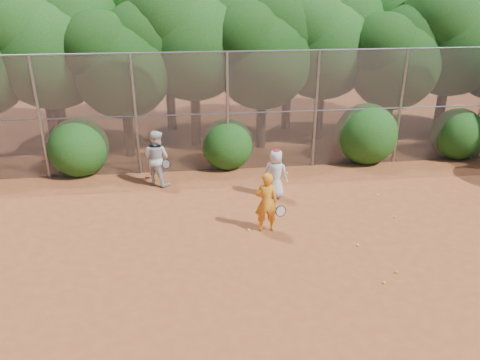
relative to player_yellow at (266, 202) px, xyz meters
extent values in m
plane|color=brown|center=(0.42, -1.62, -0.82)|extent=(80.00, 80.00, 0.00)
cylinder|color=gray|center=(-6.58, 4.38, 1.18)|extent=(0.09, 0.09, 4.00)
cylinder|color=gray|center=(-3.58, 4.38, 1.18)|extent=(0.09, 0.09, 4.00)
cylinder|color=gray|center=(-0.58, 4.38, 1.18)|extent=(0.09, 0.09, 4.00)
cylinder|color=gray|center=(2.42, 4.38, 1.18)|extent=(0.09, 0.09, 4.00)
cylinder|color=gray|center=(5.42, 4.38, 1.18)|extent=(0.09, 0.09, 4.00)
cylinder|color=gray|center=(0.42, 4.38, 3.18)|extent=(20.00, 0.05, 0.05)
cylinder|color=gray|center=(0.42, 4.38, 1.18)|extent=(20.00, 0.04, 0.04)
cube|color=slate|center=(0.42, 4.38, 1.18)|extent=(20.00, 0.02, 4.00)
cylinder|color=black|center=(-6.58, 6.88, 0.44)|extent=(0.38, 0.38, 2.52)
sphere|color=#164511|center=(-6.58, 6.88, 2.91)|extent=(4.03, 4.03, 4.03)
sphere|color=#164511|center=(-5.77, 7.28, 3.92)|extent=(3.23, 3.23, 3.23)
sphere|color=#164511|center=(-7.28, 6.58, 3.72)|extent=(3.02, 3.02, 3.02)
cylinder|color=black|center=(-4.08, 6.18, 0.26)|extent=(0.36, 0.36, 2.17)
sphere|color=black|center=(-4.08, 6.18, 2.39)|extent=(3.47, 3.47, 3.47)
sphere|color=black|center=(-3.38, 6.53, 3.26)|extent=(2.78, 2.78, 2.78)
sphere|color=black|center=(-4.69, 5.92, 3.09)|extent=(2.60, 2.60, 2.60)
cylinder|color=black|center=(-1.58, 7.18, 0.51)|extent=(0.39, 0.39, 2.66)
sphere|color=#164511|center=(-1.58, 7.18, 3.12)|extent=(4.26, 4.26, 4.26)
sphere|color=#164511|center=(-0.73, 7.61, 4.18)|extent=(3.40, 3.40, 3.40)
sphere|color=#164511|center=(-2.32, 6.86, 3.97)|extent=(3.19, 3.19, 3.19)
cylinder|color=black|center=(0.92, 6.58, 0.32)|extent=(0.37, 0.37, 2.27)
sphere|color=black|center=(0.92, 6.58, 2.55)|extent=(3.64, 3.64, 3.64)
sphere|color=black|center=(1.65, 6.94, 3.46)|extent=(2.91, 2.91, 2.91)
sphere|color=black|center=(0.28, 6.31, 3.27)|extent=(2.73, 2.73, 2.73)
cylinder|color=black|center=(3.42, 7.38, 0.40)|extent=(0.38, 0.38, 2.45)
sphere|color=#164511|center=(3.42, 7.38, 2.81)|extent=(3.92, 3.92, 3.92)
sphere|color=#164511|center=(4.21, 7.77, 3.79)|extent=(3.14, 3.14, 3.14)
sphere|color=#164511|center=(2.74, 7.09, 3.59)|extent=(2.94, 2.94, 2.94)
cylinder|color=black|center=(5.92, 6.38, 0.23)|extent=(0.36, 0.36, 2.10)
sphere|color=black|center=(5.92, 6.38, 2.29)|extent=(3.36, 3.36, 3.36)
sphere|color=black|center=(6.59, 6.72, 3.13)|extent=(2.69, 2.69, 2.69)
sphere|color=black|center=(5.33, 6.13, 2.96)|extent=(2.52, 2.52, 2.52)
cylinder|color=black|center=(8.42, 6.98, 0.47)|extent=(0.39, 0.39, 2.59)
sphere|color=#164511|center=(8.42, 6.98, 3.01)|extent=(4.14, 4.14, 4.14)
sphere|color=#164511|center=(9.25, 7.40, 4.05)|extent=(3.32, 3.32, 3.32)
sphere|color=#164511|center=(7.70, 6.67, 3.84)|extent=(3.11, 3.11, 3.11)
cylinder|color=black|center=(-7.58, 9.18, 0.49)|extent=(0.39, 0.39, 2.62)
sphere|color=#164511|center=(-7.58, 9.18, 3.06)|extent=(4.20, 4.20, 4.20)
sphere|color=#164511|center=(-6.74, 9.60, 4.11)|extent=(3.36, 3.36, 3.36)
sphere|color=#164511|center=(-8.31, 8.87, 3.90)|extent=(3.15, 3.15, 3.15)
cylinder|color=black|center=(-2.58, 9.38, 0.58)|extent=(0.40, 0.40, 2.80)
sphere|color=#164511|center=(-2.58, 9.38, 3.32)|extent=(4.48, 4.48, 4.48)
sphere|color=#164511|center=(-1.68, 9.83, 4.44)|extent=(3.58, 3.58, 3.58)
sphere|color=#164511|center=(-3.36, 9.04, 4.22)|extent=(3.36, 3.36, 3.36)
cylinder|color=black|center=(2.42, 8.98, 0.44)|extent=(0.38, 0.38, 2.52)
sphere|color=#164511|center=(2.42, 8.98, 2.91)|extent=(4.03, 4.03, 4.03)
sphere|color=#164511|center=(3.23, 9.38, 3.92)|extent=(3.23, 3.23, 3.23)
sphere|color=#164511|center=(1.72, 8.68, 3.72)|extent=(3.02, 3.02, 3.02)
cylinder|color=black|center=(6.92, 9.58, 0.54)|extent=(0.40, 0.40, 2.73)
sphere|color=#164511|center=(6.92, 9.58, 3.22)|extent=(4.37, 4.37, 4.37)
sphere|color=#164511|center=(7.79, 10.02, 4.31)|extent=(3.49, 3.49, 3.49)
sphere|color=#164511|center=(6.16, 9.25, 4.09)|extent=(3.28, 3.28, 3.28)
sphere|color=#164511|center=(-5.58, 4.68, 0.18)|extent=(2.00, 2.00, 2.00)
sphere|color=#164511|center=(-0.58, 4.68, 0.08)|extent=(1.80, 1.80, 1.80)
sphere|color=#164511|center=(4.42, 4.68, 0.28)|extent=(2.20, 2.20, 2.20)
sphere|color=#164511|center=(7.92, 4.68, 0.13)|extent=(1.90, 1.90, 1.90)
imported|color=orange|center=(0.00, 0.00, 0.00)|extent=(0.60, 0.39, 1.64)
torus|color=black|center=(0.35, -0.20, -0.17)|extent=(0.31, 0.15, 0.30)
cylinder|color=black|center=(0.29, 0.01, -0.21)|extent=(0.10, 0.28, 0.08)
imported|color=silver|center=(0.63, 2.00, -0.06)|extent=(0.88, 0.77, 1.52)
ellipsoid|color=#A61723|center=(0.63, 2.00, 0.66)|extent=(0.22, 0.22, 0.13)
sphere|color=yellow|center=(0.93, 1.80, 0.03)|extent=(0.07, 0.07, 0.07)
imported|color=silver|center=(-2.94, 3.38, 0.08)|extent=(1.11, 1.05, 1.80)
torus|color=black|center=(-2.64, 3.08, -0.02)|extent=(0.33, 0.26, 0.29)
cylinder|color=black|center=(-2.54, 3.26, -0.10)|extent=(0.16, 0.25, 0.13)
sphere|color=yellow|center=(2.14, -1.07, -0.79)|extent=(0.07, 0.07, 0.07)
sphere|color=yellow|center=(3.68, 0.25, -0.79)|extent=(0.07, 0.07, 0.07)
sphere|color=yellow|center=(2.17, -2.63, -0.79)|extent=(0.07, 0.07, 0.07)
sphere|color=yellow|center=(-0.46, 0.01, -0.79)|extent=(0.07, 0.07, 0.07)
sphere|color=yellow|center=(3.77, 1.67, -0.79)|extent=(0.07, 0.07, 0.07)
sphere|color=yellow|center=(2.61, -2.29, -0.79)|extent=(0.07, 0.07, 0.07)
camera|label=1|loc=(-1.95, -10.66, 5.34)|focal=35.00mm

